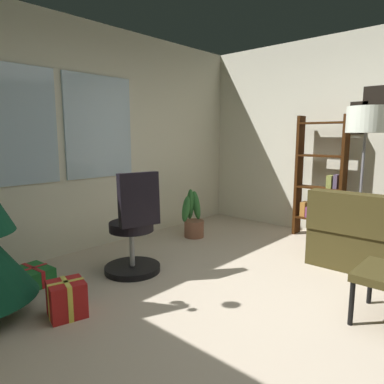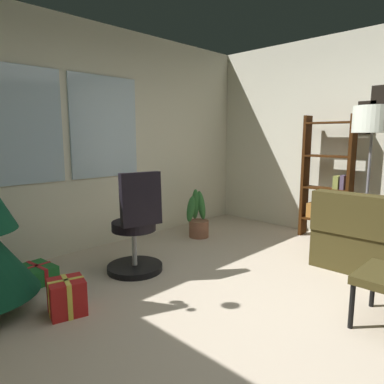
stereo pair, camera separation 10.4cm
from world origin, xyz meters
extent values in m
cube|color=beige|center=(0.00, 0.00, -0.05)|extent=(4.96, 5.36, 0.10)
cube|color=beige|center=(0.00, 2.73, 1.33)|extent=(4.96, 0.10, 2.66)
cube|color=silver|center=(-0.87, 2.67, 1.46)|extent=(0.90, 0.03, 1.20)
cube|color=silver|center=(0.12, 2.67, 1.46)|extent=(0.90, 0.03, 1.20)
cube|color=black|center=(2.47, 0.23, 1.79)|extent=(0.02, 0.38, 0.33)
cube|color=black|center=(2.47, 0.46, 1.58)|extent=(0.02, 0.21, 0.41)
cube|color=#3B3317|center=(1.61, 0.45, 0.50)|extent=(0.81, 0.16, 0.20)
cube|color=beige|center=(1.42, -0.01, 0.57)|extent=(0.19, 0.41, 0.41)
cylinder|color=black|center=(0.25, -0.28, 0.17)|extent=(0.04, 0.04, 0.33)
cylinder|color=black|center=(0.70, -0.28, 0.17)|extent=(0.04, 0.04, 0.33)
cube|color=red|center=(-1.07, 1.37, 0.14)|extent=(0.31, 0.30, 0.27)
cube|color=#EAD84C|center=(-1.07, 1.37, 0.14)|extent=(0.10, 0.25, 0.28)
cube|color=#EAD84C|center=(-1.07, 1.37, 0.14)|extent=(0.27, 0.10, 0.28)
cube|color=#1E722D|center=(-0.99, 2.14, 0.08)|extent=(0.29, 0.37, 0.15)
cube|color=red|center=(-0.99, 2.14, 0.08)|extent=(0.07, 0.35, 0.16)
cube|color=red|center=(-0.99, 2.14, 0.08)|extent=(0.27, 0.06, 0.16)
cylinder|color=black|center=(-0.18, 1.71, 0.03)|extent=(0.56, 0.56, 0.06)
cylinder|color=#B2B2B7|center=(-0.18, 1.71, 0.27)|extent=(0.05, 0.05, 0.41)
cylinder|color=black|center=(-0.18, 1.71, 0.47)|extent=(0.44, 0.44, 0.09)
cube|color=black|center=(-0.23, 1.52, 0.77)|extent=(0.41, 0.19, 0.51)
cube|color=#371B07|center=(2.26, 0.52, 0.81)|extent=(0.18, 0.04, 1.63)
cube|color=#371B07|center=(2.26, 1.12, 0.81)|extent=(0.18, 0.04, 1.63)
cube|color=#371B07|center=(2.26, 0.82, 0.25)|extent=(0.18, 0.56, 0.02)
cube|color=#371B07|center=(2.26, 0.82, 0.68)|extent=(0.18, 0.56, 0.02)
cube|color=#371B07|center=(2.26, 0.82, 1.10)|extent=(0.18, 0.56, 0.02)
cube|color=#371B07|center=(2.26, 0.82, 1.53)|extent=(0.18, 0.56, 0.02)
cube|color=maroon|center=(2.29, 0.61, 0.34)|extent=(0.13, 0.05, 0.16)
cube|color=navy|center=(2.28, 0.68, 0.36)|extent=(0.14, 0.07, 0.20)
cube|color=beige|center=(2.28, 0.76, 0.36)|extent=(0.15, 0.07, 0.19)
cube|color=#2B6B36|center=(2.28, 0.84, 0.37)|extent=(0.14, 0.06, 0.22)
cube|color=#793866|center=(2.27, 0.93, 0.33)|extent=(0.16, 0.08, 0.14)
cube|color=#AD6E2D|center=(2.28, 1.02, 0.36)|extent=(0.14, 0.07, 0.20)
cube|color=#52435C|center=(2.28, 0.61, 0.78)|extent=(0.14, 0.05, 0.18)
cube|color=olive|center=(2.27, 0.68, 0.77)|extent=(0.15, 0.07, 0.17)
cylinder|color=slate|center=(1.82, 0.18, 0.01)|extent=(0.28, 0.28, 0.03)
cylinder|color=slate|center=(1.82, 0.18, 0.71)|extent=(0.03, 0.03, 1.36)
cylinder|color=white|center=(1.82, 0.18, 1.53)|extent=(0.41, 0.41, 0.28)
cylinder|color=#8E5A43|center=(1.15, 2.06, 0.11)|extent=(0.27, 0.27, 0.23)
ellipsoid|color=#2E6E32|center=(1.04, 2.11, 0.40)|extent=(0.20, 0.14, 0.37)
ellipsoid|color=#2E6E32|center=(1.21, 2.08, 0.43)|extent=(0.17, 0.17, 0.42)
ellipsoid|color=#2E6E32|center=(1.15, 2.14, 0.44)|extent=(0.15, 0.17, 0.45)
camera|label=1|loc=(-2.27, -1.01, 1.36)|focal=32.64mm
camera|label=2|loc=(-2.19, -1.09, 1.36)|focal=32.64mm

